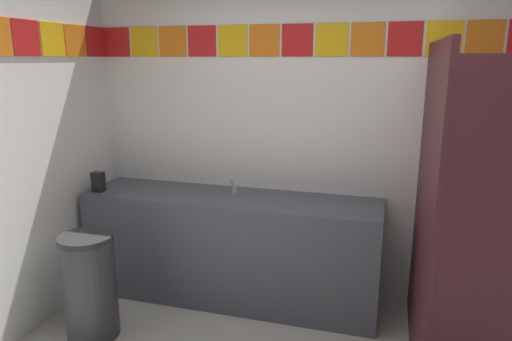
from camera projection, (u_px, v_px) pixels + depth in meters
name	position (u px, v px, depth m)	size (l,w,h in m)	color
wall_back	(329.00, 139.00, 3.56)	(3.83, 0.09, 2.55)	white
vanity_counter	(230.00, 247.00, 3.65)	(2.31, 0.57, 0.85)	#4C515B
faucet_center	(233.00, 187.00, 3.63)	(0.04, 0.10, 0.14)	silver
soap_dispenser	(98.00, 182.00, 3.67)	(0.09, 0.09, 0.16)	black
stall_divider	(463.00, 227.00, 2.51)	(0.92, 1.32, 1.99)	#471E23
toilet	(501.00, 309.00, 2.99)	(0.39, 0.49, 0.74)	white
trash_bin	(90.00, 286.00, 3.15)	(0.36, 0.36, 0.74)	#333338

